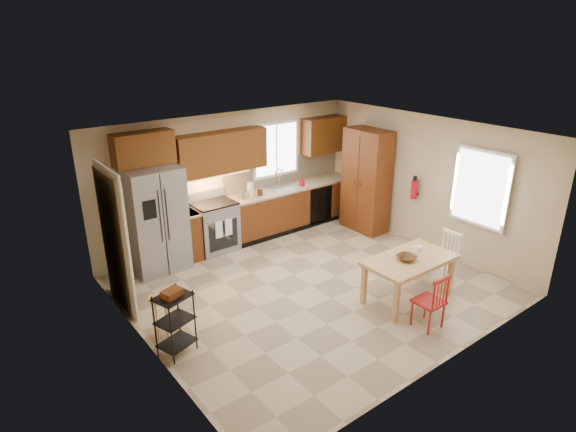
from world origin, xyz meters
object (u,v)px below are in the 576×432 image
at_px(refrigerator, 155,220).
at_px(pantry, 366,181).
at_px(table_jar, 419,250).
at_px(table_bowl, 406,260).
at_px(bar_stool, 161,316).
at_px(utility_cart, 175,323).
at_px(fire_extinguisher, 414,189).
at_px(dining_table, 408,279).
at_px(chair_red, 429,300).
at_px(range_stove, 215,227).
at_px(chair_white, 443,257).
at_px(soap_bottle, 302,181).

bearing_deg(refrigerator, pantry, -12.62).
bearing_deg(table_jar, table_bowl, -167.47).
xyz_separation_m(bar_stool, utility_cart, (0.00, -0.46, 0.13)).
height_order(fire_extinguisher, dining_table, fire_extinguisher).
bearing_deg(dining_table, chair_red, -118.05).
bearing_deg(utility_cart, range_stove, 33.59).
height_order(dining_table, utility_cart, utility_cart).
bearing_deg(table_jar, chair_white, -3.43).
relative_size(chair_red, utility_cart, 0.95).
xyz_separation_m(range_stove, soap_bottle, (2.03, -0.08, 0.54)).
bearing_deg(dining_table, refrigerator, 128.28).
bearing_deg(pantry, dining_table, -122.35).
bearing_deg(soap_bottle, bar_stool, -154.48).
height_order(refrigerator, pantry, pantry).
bearing_deg(table_bowl, bar_stool, 157.02).
bearing_deg(utility_cart, bar_stool, 72.15).
distance_m(range_stove, pantry, 3.19).
bearing_deg(range_stove, dining_table, -66.77).
distance_m(refrigerator, chair_red, 4.60).
relative_size(range_stove, fire_extinguisher, 2.56).
bearing_deg(table_jar, dining_table, -164.05).
distance_m(pantry, utility_cart, 5.18).
relative_size(fire_extinguisher, chair_red, 0.43).
bearing_deg(bar_stool, fire_extinguisher, 0.07).
bearing_deg(chair_red, utility_cart, 152.69).
relative_size(pantry, utility_cart, 2.40).
bearing_deg(utility_cart, chair_red, -45.41).
height_order(fire_extinguisher, bar_stool, fire_extinguisher).
relative_size(fire_extinguisher, bar_stool, 0.58).
bearing_deg(fire_extinguisher, dining_table, -141.81).
relative_size(table_bowl, table_jar, 2.62).
height_order(dining_table, table_jar, table_jar).
bearing_deg(bar_stool, table_bowl, -22.35).
bearing_deg(table_bowl, range_stove, 111.96).
distance_m(soap_bottle, table_bowl, 3.39).
bearing_deg(chair_red, soap_bottle, 77.10).
bearing_deg(soap_bottle, chair_white, -83.42).
bearing_deg(refrigerator, table_jar, -48.05).
bearing_deg(dining_table, utility_cart, 164.74).
bearing_deg(refrigerator, chair_red, -60.47).
distance_m(refrigerator, utility_cart, 2.56).
bearing_deg(chair_red, table_bowl, 68.32).
bearing_deg(range_stove, table_bowl, -68.04).
xyz_separation_m(pantry, fire_extinguisher, (0.20, -1.05, 0.05)).
relative_size(fire_extinguisher, table_jar, 3.29).
distance_m(refrigerator, fire_extinguisher, 4.76).
distance_m(chair_red, chair_white, 1.48).
relative_size(refrigerator, table_bowl, 6.36).
bearing_deg(dining_table, range_stove, 113.48).
bearing_deg(utility_cart, table_jar, -30.84).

